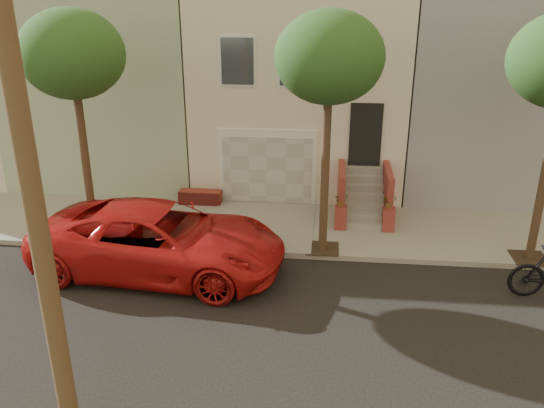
# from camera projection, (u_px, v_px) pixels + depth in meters

# --- Properties ---
(ground) EXTENTS (90.00, 90.00, 0.00)m
(ground) POSITION_uv_depth(u_px,v_px,m) (272.00, 333.00, 11.97)
(ground) COLOR black
(ground) RESTS_ON ground
(sidewalk) EXTENTS (40.00, 3.70, 0.15)m
(sidewalk) POSITION_uv_depth(u_px,v_px,m) (290.00, 228.00, 16.89)
(sidewalk) COLOR gray
(sidewalk) RESTS_ON ground
(house_row) EXTENTS (33.10, 11.70, 7.00)m
(house_row) POSITION_uv_depth(u_px,v_px,m) (303.00, 78.00, 20.96)
(house_row) COLOR beige
(house_row) RESTS_ON sidewalk
(tree_left) EXTENTS (2.70, 2.57, 6.30)m
(tree_left) POSITION_uv_depth(u_px,v_px,m) (72.00, 56.00, 14.16)
(tree_left) COLOR #2D2116
(tree_left) RESTS_ON sidewalk
(tree_mid) EXTENTS (2.70, 2.57, 6.30)m
(tree_mid) POSITION_uv_depth(u_px,v_px,m) (329.00, 59.00, 13.54)
(tree_mid) COLOR #2D2116
(tree_mid) RESTS_ON sidewalk
(pickup_truck) EXTENTS (6.63, 3.50, 1.78)m
(pickup_truck) POSITION_uv_depth(u_px,v_px,m) (160.00, 240.00, 14.23)
(pickup_truck) COLOR #B51615
(pickup_truck) RESTS_ON ground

